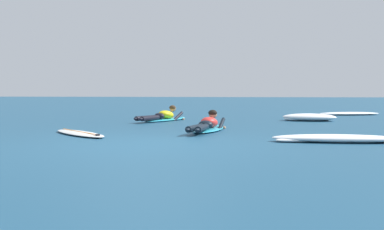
# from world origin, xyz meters

# --- Properties ---
(ground_plane) EXTENTS (120.00, 120.00, 0.00)m
(ground_plane) POSITION_xyz_m (0.00, 10.00, 0.00)
(ground_plane) COLOR navy
(surfer_near) EXTENTS (0.80, 2.51, 0.54)m
(surfer_near) POSITION_xyz_m (0.71, 2.85, 0.14)
(surfer_near) COLOR #2DB2D1
(surfer_near) RESTS_ON ground
(surfer_far) EXTENTS (1.31, 2.59, 0.54)m
(surfer_far) POSITION_xyz_m (-1.17, 6.27, 0.14)
(surfer_far) COLOR #2DB2D1
(surfer_far) RESTS_ON ground
(drifting_surfboard) EXTENTS (1.96, 1.88, 0.16)m
(drifting_surfboard) POSITION_xyz_m (-1.92, 1.50, 0.03)
(drifting_surfboard) COLOR white
(drifting_surfboard) RESTS_ON ground
(whitewater_front) EXTENTS (1.75, 1.02, 0.24)m
(whitewater_front) POSITION_xyz_m (3.45, 7.14, 0.11)
(whitewater_front) COLOR white
(whitewater_front) RESTS_ON ground
(whitewater_mid_left) EXTENTS (2.41, 0.68, 0.15)m
(whitewater_mid_left) POSITION_xyz_m (3.39, 0.96, 0.07)
(whitewater_mid_left) COLOR white
(whitewater_mid_left) RESTS_ON ground
(whitewater_mid_right) EXTENTS (2.64, 1.57, 0.12)m
(whitewater_mid_right) POSITION_xyz_m (5.39, 11.15, 0.06)
(whitewater_mid_right) COLOR white
(whitewater_mid_right) RESTS_ON ground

